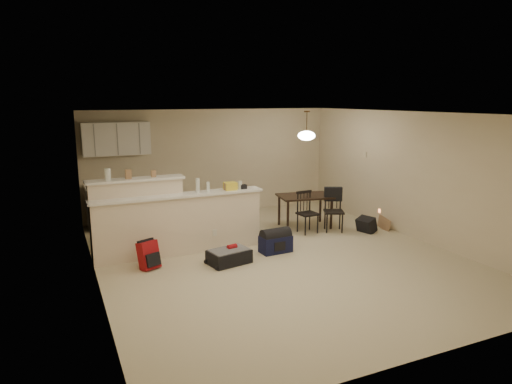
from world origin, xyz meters
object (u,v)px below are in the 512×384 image
red_backpack (149,255)px  black_daypack (366,225)px  dining_chair_far (334,210)px  dining_chair_near (308,212)px  dining_table (305,199)px  suitcase (229,257)px  navy_duffel (276,244)px  pendant_lamp (306,135)px

red_backpack → black_daypack: red_backpack is taller
dining_chair_far → red_backpack: 4.02m
dining_chair_near → red_backpack: size_ratio=1.89×
dining_table → suitcase: size_ratio=1.81×
dining_chair_far → red_backpack: (-3.98, -0.58, -0.22)m
dining_chair_near → navy_duffel: bearing=-148.7°
dining_table → black_daypack: dining_table is taller
pendant_lamp → dining_chair_near: (-0.17, -0.41, -1.56)m
navy_duffel → black_daypack: bearing=5.6°
dining_table → suitcase: bearing=-138.8°
suitcase → black_daypack: black_daypack is taller
pendant_lamp → navy_duffel: pendant_lamp is taller
pendant_lamp → suitcase: (-2.30, -1.43, -1.87)m
black_daypack → suitcase: bearing=83.0°
dining_table → navy_duffel: 1.87m
pendant_lamp → black_daypack: bearing=-42.2°
pendant_lamp → black_daypack: 2.26m
dining_chair_far → suitcase: dining_chair_far is taller
navy_duffel → dining_chair_far: bearing=19.1°
navy_duffel → black_daypack: same height
dining_table → dining_chair_near: 0.48m
dining_chair_near → black_daypack: dining_chair_near is taller
pendant_lamp → suitcase: 3.29m
dining_chair_far → navy_duffel: bearing=-133.0°
dining_chair_near → dining_chair_far: dining_chair_far is taller
red_backpack → navy_duffel: (2.26, -0.12, -0.08)m
suitcase → black_daypack: bearing=-2.0°
suitcase → red_backpack: size_ratio=1.49×
dining_chair_near → red_backpack: bearing=-172.6°
dining_chair_far → suitcase: bearing=-136.9°
dining_chair_far → dining_table: bearing=150.7°
dining_chair_near → suitcase: size_ratio=1.27×
pendant_lamp → dining_chair_near: bearing=-112.4°
dining_chair_near → dining_chair_far: size_ratio=0.96×
red_backpack → dining_table: bearing=-6.3°
dining_chair_far → black_daypack: 0.74m
dining_table → navy_duffel: size_ratio=2.19×
red_backpack → navy_duffel: red_backpack is taller
dining_chair_near → dining_chair_far: 0.57m
suitcase → black_daypack: (3.27, 0.55, 0.04)m
suitcase → navy_duffel: (0.98, 0.19, 0.04)m
dining_chair_far → black_daypack: bearing=-6.1°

